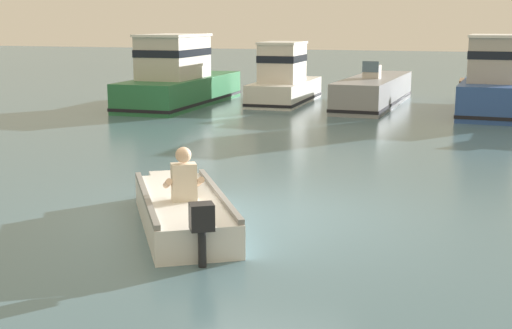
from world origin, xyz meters
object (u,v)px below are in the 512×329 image
Objects in this scene: moored_boat_white at (284,81)px; moored_boat_grey at (374,92)px; moored_boat_green at (179,79)px; rowboat_with_person at (182,209)px; moored_boat_blue at (492,85)px.

moored_boat_white is 0.70× the size of moored_boat_grey.
moored_boat_green reaches higher than moored_boat_white.
rowboat_with_person is at bearing -79.94° from moored_boat_white.
moored_boat_blue is (6.99, -0.86, 0.12)m from moored_boat_white.
rowboat_with_person is 15.31m from moored_boat_grey.
moored_boat_grey is (3.16, 0.18, -0.32)m from moored_boat_white.
moored_boat_green is at bearing -174.81° from moored_boat_blue.
moored_boat_blue reaches higher than moored_boat_white.
moored_boat_grey is 1.19× the size of moored_boat_blue.
moored_boat_blue is at bearing 5.19° from moored_boat_green.
moored_boat_white is 3.18m from moored_boat_grey.
moored_boat_green is 1.19× the size of moored_boat_blue.
moored_boat_green is 1.00× the size of moored_boat_grey.
moored_boat_blue is (10.26, 0.93, 0.02)m from moored_boat_green.
moored_boat_green reaches higher than moored_boat_grey.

